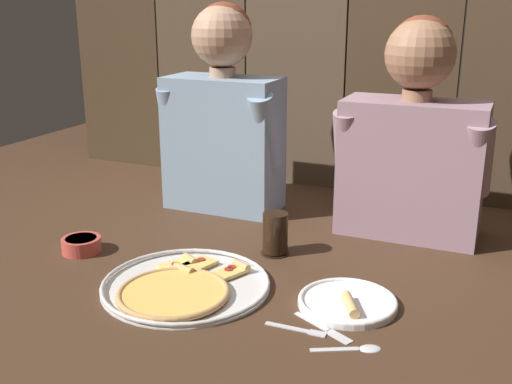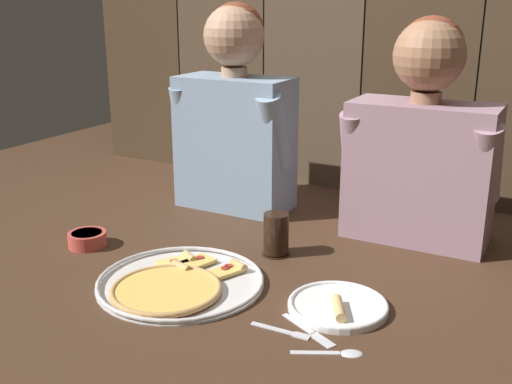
# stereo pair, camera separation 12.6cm
# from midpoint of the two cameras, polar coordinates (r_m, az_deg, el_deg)

# --- Properties ---
(ground_plane) EXTENTS (3.20, 3.20, 0.00)m
(ground_plane) POSITION_cam_midpoint_polar(r_m,az_deg,el_deg) (1.51, -2.69, -7.81)
(ground_plane) COLOR #422B1C
(pizza_tray) EXTENTS (0.40, 0.40, 0.03)m
(pizza_tray) POSITION_cam_midpoint_polar(r_m,az_deg,el_deg) (1.45, -9.43, -8.74)
(pizza_tray) COLOR silver
(pizza_tray) RESTS_ON ground
(dinner_plate) EXTENTS (0.22, 0.22, 0.03)m
(dinner_plate) POSITION_cam_midpoint_polar(r_m,az_deg,el_deg) (1.37, 5.91, -10.24)
(dinner_plate) COLOR white
(dinner_plate) RESTS_ON ground
(drinking_glass) EXTENTS (0.08, 0.08, 0.11)m
(drinking_glass) POSITION_cam_midpoint_polar(r_m,az_deg,el_deg) (1.60, -0.57, -3.95)
(drinking_glass) COLOR black
(drinking_glass) RESTS_ON ground
(dipping_bowl) EXTENTS (0.10, 0.10, 0.04)m
(dipping_bowl) POSITION_cam_midpoint_polar(r_m,az_deg,el_deg) (1.71, -18.07, -4.68)
(dipping_bowl) COLOR #CC4C42
(dipping_bowl) RESTS_ON ground
(table_fork) EXTENTS (0.13, 0.02, 0.01)m
(table_fork) POSITION_cam_midpoint_polar(r_m,az_deg,el_deg) (1.27, 1.12, -12.75)
(table_fork) COLOR silver
(table_fork) RESTS_ON ground
(table_knife) EXTENTS (0.15, 0.09, 0.01)m
(table_knife) POSITION_cam_midpoint_polar(r_m,az_deg,el_deg) (1.28, 3.38, -12.56)
(table_knife) COLOR silver
(table_knife) RESTS_ON ground
(table_spoon) EXTENTS (0.13, 0.08, 0.01)m
(table_spoon) POSITION_cam_midpoint_polar(r_m,az_deg,el_deg) (1.22, 6.57, -14.31)
(table_spoon) COLOR silver
(table_spoon) RESTS_ON ground
(diner_left) EXTENTS (0.39, 0.21, 0.64)m
(diner_left) POSITION_cam_midpoint_polar(r_m,az_deg,el_deg) (1.91, -5.00, 7.30)
(diner_left) COLOR #849EB7
(diner_left) RESTS_ON ground
(diner_right) EXTENTS (0.42, 0.21, 0.61)m
(diner_right) POSITION_cam_midpoint_polar(r_m,az_deg,el_deg) (1.72, 12.50, 5.08)
(diner_right) COLOR gray
(diner_right) RESTS_ON ground
(wooden_backdrop_wall) EXTENTS (2.19, 0.03, 1.18)m
(wooden_backdrop_wall) POSITION_cam_midpoint_polar(r_m,az_deg,el_deg) (2.09, 6.90, 16.03)
(wooden_backdrop_wall) COLOR #42301E
(wooden_backdrop_wall) RESTS_ON ground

